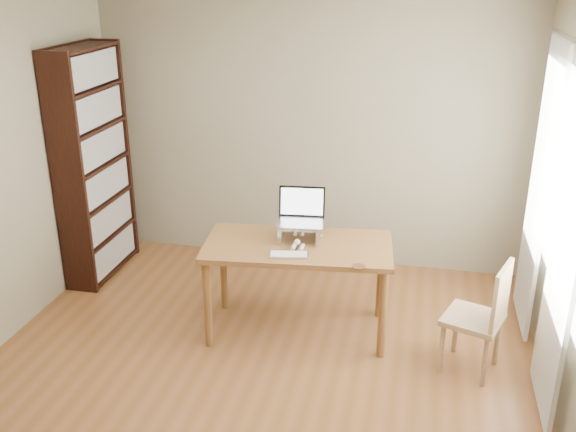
% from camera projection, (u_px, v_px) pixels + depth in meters
% --- Properties ---
extents(room, '(4.04, 4.54, 2.64)m').
position_uv_depth(room, '(247.00, 216.00, 3.89)').
color(room, brown).
rests_on(room, ground).
extents(bookshelf, '(0.30, 0.90, 2.10)m').
position_uv_depth(bookshelf, '(94.00, 164.00, 5.75)').
color(bookshelf, black).
rests_on(bookshelf, ground).
extents(curtains, '(0.03, 1.90, 2.25)m').
position_uv_depth(curtains, '(551.00, 214.00, 4.28)').
color(curtains, silver).
rests_on(curtains, ground).
extents(desk, '(1.48, 0.85, 0.75)m').
position_uv_depth(desk, '(298.00, 256.00, 4.89)').
color(desk, brown).
rests_on(desk, ground).
extents(laptop_stand, '(0.32, 0.25, 0.13)m').
position_uv_depth(laptop_stand, '(300.00, 230.00, 4.90)').
color(laptop_stand, silver).
rests_on(laptop_stand, desk).
extents(laptop, '(0.38, 0.33, 0.25)m').
position_uv_depth(laptop, '(302.00, 214.00, 4.91)').
color(laptop, silver).
rests_on(laptop, laptop_stand).
extents(keyboard, '(0.30, 0.17, 0.02)m').
position_uv_depth(keyboard, '(289.00, 255.00, 4.65)').
color(keyboard, silver).
rests_on(keyboard, desk).
extents(coaster, '(0.10, 0.10, 0.01)m').
position_uv_depth(coaster, '(358.00, 266.00, 4.49)').
color(coaster, '#592E1E').
rests_on(coaster, desk).
extents(cat, '(0.24, 0.48, 0.15)m').
position_uv_depth(cat, '(303.00, 231.00, 4.93)').
color(cat, '#403932').
rests_on(cat, desk).
extents(chair, '(0.49, 0.49, 0.86)m').
position_uv_depth(chair, '(483.00, 313.00, 4.47)').
color(chair, tan).
rests_on(chair, ground).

